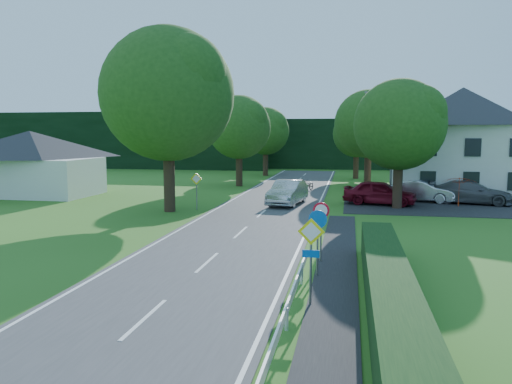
% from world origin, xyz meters
% --- Properties ---
extents(road, '(7.00, 80.00, 0.04)m').
position_xyz_m(road, '(0.00, 20.00, 0.02)').
color(road, '#3E3E40').
rests_on(road, ground).
extents(parking_pad, '(14.00, 16.00, 0.04)m').
position_xyz_m(parking_pad, '(12.00, 33.00, 0.02)').
color(parking_pad, black).
rests_on(parking_pad, ground).
extents(line_edge_left, '(0.12, 80.00, 0.01)m').
position_xyz_m(line_edge_left, '(-3.25, 20.00, 0.04)').
color(line_edge_left, white).
rests_on(line_edge_left, road).
extents(line_edge_right, '(0.12, 80.00, 0.01)m').
position_xyz_m(line_edge_right, '(3.25, 20.00, 0.04)').
color(line_edge_right, white).
rests_on(line_edge_right, road).
extents(line_centre, '(0.12, 80.00, 0.01)m').
position_xyz_m(line_centre, '(0.00, 20.00, 0.04)').
color(line_centre, white).
rests_on(line_centre, road).
extents(tree_main, '(9.40, 9.40, 11.64)m').
position_xyz_m(tree_main, '(-6.00, 24.00, 5.82)').
color(tree_main, '#1F4A16').
rests_on(tree_main, ground).
extents(tree_left_far, '(7.00, 7.00, 8.58)m').
position_xyz_m(tree_left_far, '(-5.00, 40.00, 4.29)').
color(tree_left_far, '#1F4A16').
rests_on(tree_left_far, ground).
extents(tree_right_far, '(7.40, 7.40, 9.09)m').
position_xyz_m(tree_right_far, '(7.00, 42.00, 4.54)').
color(tree_right_far, '#1F4A16').
rests_on(tree_right_far, ground).
extents(tree_left_back, '(6.60, 6.60, 8.07)m').
position_xyz_m(tree_left_back, '(-4.50, 52.00, 4.04)').
color(tree_left_back, '#1F4A16').
rests_on(tree_left_back, ground).
extents(tree_right_back, '(6.20, 6.20, 7.56)m').
position_xyz_m(tree_right_back, '(6.00, 50.00, 3.78)').
color(tree_right_back, '#1F4A16').
rests_on(tree_right_back, ground).
extents(tree_right_mid, '(7.00, 7.00, 8.58)m').
position_xyz_m(tree_right_mid, '(8.50, 28.00, 4.29)').
color(tree_right_mid, '#1F4A16').
rests_on(tree_right_mid, ground).
extents(treeline_left, '(44.00, 6.00, 8.00)m').
position_xyz_m(treeline_left, '(-28.00, 62.00, 4.00)').
color(treeline_left, black).
rests_on(treeline_left, ground).
extents(treeline_right, '(30.00, 5.00, 7.00)m').
position_xyz_m(treeline_right, '(8.00, 66.00, 3.50)').
color(treeline_right, black).
rests_on(treeline_right, ground).
extents(bungalow_left, '(11.00, 6.50, 5.20)m').
position_xyz_m(bungalow_left, '(-20.00, 30.00, 2.71)').
color(bungalow_left, silver).
rests_on(bungalow_left, ground).
extents(house_white, '(10.60, 8.40, 8.60)m').
position_xyz_m(house_white, '(14.00, 36.00, 4.41)').
color(house_white, silver).
rests_on(house_white, ground).
extents(streetlight, '(2.03, 0.18, 8.00)m').
position_xyz_m(streetlight, '(8.06, 30.00, 4.46)').
color(streetlight, slate).
rests_on(streetlight, ground).
extents(sign_priority_right, '(0.78, 0.09, 2.59)m').
position_xyz_m(sign_priority_right, '(4.30, 7.98, 1.80)').
color(sign_priority_right, slate).
rests_on(sign_priority_right, ground).
extents(sign_roundabout, '(0.64, 0.08, 2.37)m').
position_xyz_m(sign_roundabout, '(4.30, 10.98, 1.67)').
color(sign_roundabout, slate).
rests_on(sign_roundabout, ground).
extents(sign_speed_limit, '(0.64, 0.11, 2.37)m').
position_xyz_m(sign_speed_limit, '(4.30, 12.97, 1.77)').
color(sign_speed_limit, slate).
rests_on(sign_speed_limit, ground).
extents(sign_priority_left, '(0.78, 0.09, 2.44)m').
position_xyz_m(sign_priority_left, '(-4.50, 24.98, 1.72)').
color(sign_priority_left, slate).
rests_on(sign_priority_left, ground).
extents(moving_car, '(2.51, 5.34, 1.69)m').
position_xyz_m(moving_car, '(1.10, 28.26, 0.89)').
color(moving_car, silver).
rests_on(moving_car, road).
extents(motorcycle, '(1.41, 2.09, 1.04)m').
position_xyz_m(motorcycle, '(1.80, 36.82, 0.56)').
color(motorcycle, black).
rests_on(motorcycle, road).
extents(parked_car_red, '(5.27, 2.89, 1.70)m').
position_xyz_m(parked_car_red, '(7.44, 29.46, 0.89)').
color(parked_car_red, maroon).
rests_on(parked_car_red, parking_pad).
extents(parked_car_silver_a, '(4.96, 2.92, 1.54)m').
position_xyz_m(parked_car_silver_a, '(10.58, 31.64, 0.81)').
color(parked_car_silver_a, silver).
rests_on(parked_car_silver_a, parking_pad).
extents(parked_car_grey, '(5.85, 3.31, 1.60)m').
position_xyz_m(parked_car_grey, '(13.84, 31.17, 0.84)').
color(parked_car_grey, '#54555A').
rests_on(parked_car_grey, parking_pad).
extents(parasol, '(2.45, 2.49, 2.05)m').
position_xyz_m(parasol, '(12.71, 29.50, 1.06)').
color(parasol, red).
rests_on(parasol, parking_pad).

